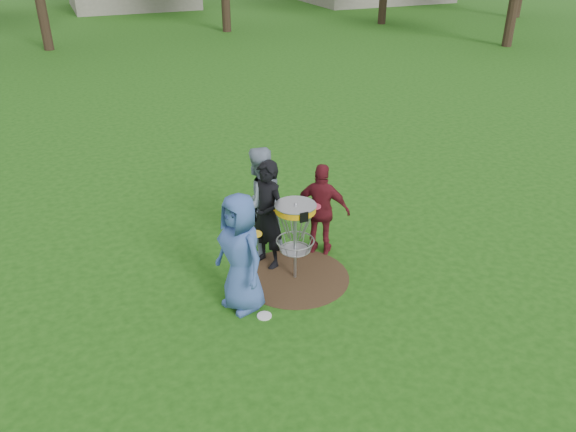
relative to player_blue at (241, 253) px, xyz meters
name	(u,v)px	position (x,y,z in m)	size (l,w,h in m)	color
ground	(295,277)	(1.05, 0.40, -0.94)	(100.00, 100.00, 0.00)	#19470F
dirt_patch	(295,277)	(1.05, 0.40, -0.93)	(1.80, 1.80, 0.01)	#47331E
player_blue	(241,253)	(0.00, 0.00, 0.00)	(0.92, 0.60, 1.88)	#375498
player_black	(268,215)	(0.79, 0.97, 0.00)	(0.69, 0.45, 1.88)	black
player_grey	(258,202)	(0.79, 1.39, 0.05)	(0.96, 0.75, 1.97)	#7E8EA3
player_maroon	(322,210)	(1.79, 0.97, -0.10)	(0.98, 0.41, 1.67)	maroon
disc_on_grass	(264,316)	(0.21, -0.38, -0.93)	(0.22, 0.22, 0.02)	white
disc_golf_basket	(295,223)	(1.05, 0.40, 0.08)	(0.66, 0.67, 1.38)	#9EA0A5
held_discs	(280,211)	(0.90, 0.68, 0.20)	(1.53, 1.24, 0.20)	gold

